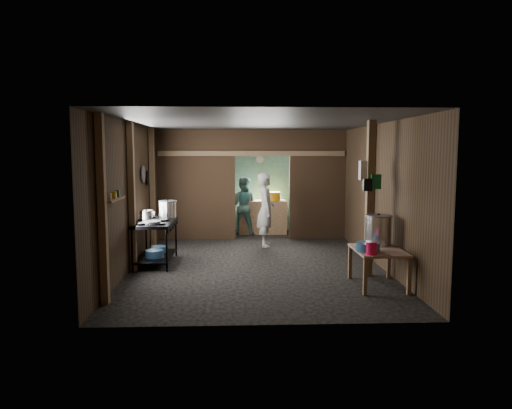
{
  "coord_description": "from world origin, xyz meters",
  "views": [
    {
      "loc": [
        -0.36,
        -8.96,
        2.08
      ],
      "look_at": [
        0.0,
        -0.2,
        1.1
      ],
      "focal_mm": 32.89,
      "sensor_mm": 36.0,
      "label": 1
    }
  ],
  "objects_px": {
    "gas_range": "(156,242)",
    "prep_table": "(378,268)",
    "yellow_tub": "(273,196)",
    "cook": "(266,210)",
    "pink_bucket": "(372,248)",
    "stove_pot_large": "(168,209)",
    "stock_pot": "(378,230)"
  },
  "relations": [
    {
      "from": "stock_pot",
      "to": "yellow_tub",
      "type": "relative_size",
      "value": 1.3
    },
    {
      "from": "pink_bucket",
      "to": "yellow_tub",
      "type": "bearing_deg",
      "value": 101.39
    },
    {
      "from": "yellow_tub",
      "to": "cook",
      "type": "bearing_deg",
      "value": -99.75
    },
    {
      "from": "stock_pot",
      "to": "yellow_tub",
      "type": "height_order",
      "value": "stock_pot"
    },
    {
      "from": "pink_bucket",
      "to": "cook",
      "type": "xyz_separation_m",
      "value": [
        -1.34,
        3.58,
        0.13
      ]
    },
    {
      "from": "gas_range",
      "to": "yellow_tub",
      "type": "bearing_deg",
      "value": 53.05
    },
    {
      "from": "stove_pot_large",
      "to": "yellow_tub",
      "type": "xyz_separation_m",
      "value": [
        2.27,
        2.76,
        -0.01
      ]
    },
    {
      "from": "prep_table",
      "to": "stock_pot",
      "type": "distance_m",
      "value": 0.64
    },
    {
      "from": "gas_range",
      "to": "pink_bucket",
      "type": "distance_m",
      "value": 4.03
    },
    {
      "from": "pink_bucket",
      "to": "yellow_tub",
      "type": "xyz_separation_m",
      "value": [
        -1.05,
        5.23,
        0.28
      ]
    },
    {
      "from": "pink_bucket",
      "to": "prep_table",
      "type": "bearing_deg",
      "value": 59.66
    },
    {
      "from": "stove_pot_large",
      "to": "yellow_tub",
      "type": "relative_size",
      "value": 0.9
    },
    {
      "from": "stock_pot",
      "to": "yellow_tub",
      "type": "bearing_deg",
      "value": 106.91
    },
    {
      "from": "gas_range",
      "to": "yellow_tub",
      "type": "height_order",
      "value": "yellow_tub"
    },
    {
      "from": "stock_pot",
      "to": "prep_table",
      "type": "bearing_deg",
      "value": -105.41
    },
    {
      "from": "prep_table",
      "to": "pink_bucket",
      "type": "relative_size",
      "value": 5.29
    },
    {
      "from": "pink_bucket",
      "to": "stove_pot_large",
      "type": "bearing_deg",
      "value": 143.39
    },
    {
      "from": "stove_pot_large",
      "to": "cook",
      "type": "bearing_deg",
      "value": 29.3
    },
    {
      "from": "yellow_tub",
      "to": "cook",
      "type": "relative_size",
      "value": 0.24
    },
    {
      "from": "stove_pot_large",
      "to": "stock_pot",
      "type": "height_order",
      "value": "stove_pot_large"
    },
    {
      "from": "yellow_tub",
      "to": "stove_pot_large",
      "type": "bearing_deg",
      "value": -129.38
    },
    {
      "from": "prep_table",
      "to": "stove_pot_large",
      "type": "distance_m",
      "value": 4.17
    },
    {
      "from": "gas_range",
      "to": "pink_bucket",
      "type": "relative_size",
      "value": 7.33
    },
    {
      "from": "stock_pot",
      "to": "cook",
      "type": "xyz_separation_m",
      "value": [
        -1.65,
        2.85,
        -0.01
      ]
    },
    {
      "from": "stock_pot",
      "to": "pink_bucket",
      "type": "distance_m",
      "value": 0.81
    },
    {
      "from": "gas_range",
      "to": "prep_table",
      "type": "height_order",
      "value": "gas_range"
    },
    {
      "from": "prep_table",
      "to": "stove_pot_large",
      "type": "xyz_separation_m",
      "value": [
        -3.54,
        2.1,
        0.67
      ]
    },
    {
      "from": "prep_table",
      "to": "yellow_tub",
      "type": "height_order",
      "value": "yellow_tub"
    },
    {
      "from": "stock_pot",
      "to": "cook",
      "type": "bearing_deg",
      "value": 120.07
    },
    {
      "from": "stove_pot_large",
      "to": "pink_bucket",
      "type": "xyz_separation_m",
      "value": [
        3.32,
        -2.47,
        -0.29
      ]
    },
    {
      "from": "gas_range",
      "to": "prep_table",
      "type": "bearing_deg",
      "value": -23.58
    },
    {
      "from": "gas_range",
      "to": "pink_bucket",
      "type": "xyz_separation_m",
      "value": [
        3.49,
        -1.99,
        0.27
      ]
    }
  ]
}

